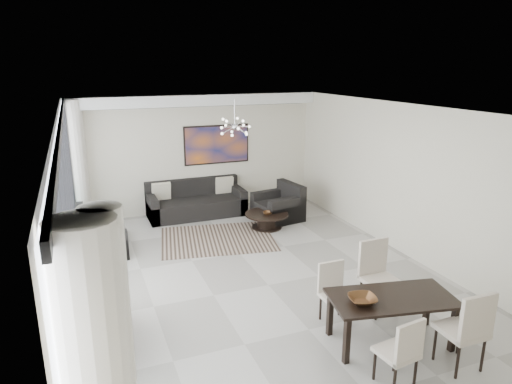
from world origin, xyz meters
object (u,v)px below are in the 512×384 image
sofa_main (196,204)px  television (106,284)px  tv_console (98,329)px  coffee_table (267,220)px  dining_table (391,303)px

sofa_main → television: size_ratio=2.06×
tv_console → television: (0.16, 0.07, 0.59)m
sofa_main → television: 5.37m
coffee_table → tv_console: (-3.83, -3.35, 0.06)m
tv_console → sofa_main: bearing=62.0°
tv_console → dining_table: (3.61, -1.34, 0.33)m
sofa_main → dining_table: 6.27m
coffee_table → television: television is taller
sofa_main → tv_console: bearing=-118.0°
coffee_table → tv_console: tv_console is taller
coffee_table → tv_console: size_ratio=0.59×
tv_console → dining_table: size_ratio=0.94×
sofa_main → dining_table: bearing=-80.5°
coffee_table → sofa_main: 1.95m
sofa_main → tv_console: sofa_main is taller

